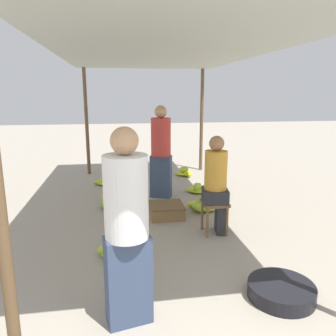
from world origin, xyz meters
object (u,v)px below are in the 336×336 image
(banana_pile_right_0, at_px, (215,196))
(banana_pile_right_1, at_px, (185,172))
(banana_pile_left_0, at_px, (120,248))
(basin_black, at_px, (281,291))
(banana_pile_left_2, at_px, (107,181))
(banana_pile_right_3, at_px, (202,205))
(banana_pile_right_2, at_px, (199,189))
(stool, at_px, (215,208))
(vendor_foreground, at_px, (127,226))
(banana_pile_left_1, at_px, (112,202))
(crate_near, at_px, (166,210))
(vendor_seated, at_px, (217,183))
(shopper_walking_mid, at_px, (161,151))

(banana_pile_right_0, bearing_deg, banana_pile_right_1, 94.43)
(banana_pile_left_0, bearing_deg, banana_pile_right_1, 67.00)
(basin_black, xyz_separation_m, banana_pile_left_2, (-1.71, 4.36, -0.01))
(banana_pile_left_2, bearing_deg, banana_pile_right_3, -49.89)
(banana_pile_left_2, xyz_separation_m, banana_pile_right_2, (1.80, -0.90, 0.00))
(banana_pile_right_1, height_order, banana_pile_right_2, banana_pile_right_1)
(basin_black, relative_size, banana_pile_right_1, 1.33)
(basin_black, distance_m, banana_pile_right_1, 4.78)
(stool, height_order, banana_pile_right_2, stool)
(vendor_foreground, distance_m, banana_pile_left_2, 4.54)
(banana_pile_right_0, xyz_separation_m, banana_pile_right_1, (-0.15, 1.93, -0.01))
(banana_pile_left_1, height_order, crate_near, banana_pile_left_1)
(vendor_foreground, xyz_separation_m, stool, (1.23, 1.64, -0.49))
(crate_near, bearing_deg, vendor_seated, -50.56)
(banana_pile_right_2, distance_m, shopper_walking_mid, 1.15)
(stool, xyz_separation_m, banana_pile_left_2, (-1.52, 2.82, -0.30))
(vendor_seated, distance_m, banana_pile_right_0, 1.50)
(crate_near, relative_size, shopper_walking_mid, 0.31)
(banana_pile_right_3, bearing_deg, vendor_seated, -93.52)
(stool, bearing_deg, banana_pile_right_2, 81.67)
(banana_pile_left_0, relative_size, banana_pile_right_2, 1.02)
(banana_pile_right_1, relative_size, crate_near, 0.89)
(vendor_foreground, bearing_deg, banana_pile_right_2, 67.01)
(banana_pile_right_0, distance_m, crate_near, 1.15)
(banana_pile_left_2, relative_size, banana_pile_right_3, 1.31)
(banana_pile_left_0, relative_size, banana_pile_right_3, 1.19)
(vendor_seated, bearing_deg, stool, -169.95)
(vendor_seated, bearing_deg, banana_pile_right_1, 85.66)
(banana_pile_left_0, height_order, banana_pile_left_2, banana_pile_left_0)
(banana_pile_left_1, relative_size, banana_pile_right_0, 1.04)
(stool, xyz_separation_m, basin_black, (0.19, -1.54, -0.29))
(banana_pile_right_0, relative_size, shopper_walking_mid, 0.29)
(banana_pile_left_2, bearing_deg, banana_pile_right_0, -37.85)
(banana_pile_left_2, relative_size, banana_pile_right_0, 1.29)
(banana_pile_left_2, bearing_deg, vendor_foreground, -86.27)
(banana_pile_right_3, bearing_deg, banana_pile_right_1, 85.33)
(stool, distance_m, banana_pile_left_2, 3.22)
(vendor_seated, xyz_separation_m, banana_pile_left_2, (-1.54, 2.82, -0.65))
(stool, bearing_deg, basin_black, -82.89)
(banana_pile_left_1, bearing_deg, shopper_walking_mid, 27.66)
(banana_pile_left_0, height_order, banana_pile_right_1, banana_pile_left_0)
(banana_pile_left_2, bearing_deg, banana_pile_left_0, -85.92)
(vendor_seated, height_order, banana_pile_right_0, vendor_seated)
(banana_pile_right_0, xyz_separation_m, banana_pile_right_3, (-0.34, -0.39, -0.02))
(banana_pile_left_2, distance_m, banana_pile_right_0, 2.45)
(banana_pile_left_2, relative_size, crate_near, 1.22)
(crate_near, bearing_deg, banana_pile_right_1, 72.02)
(basin_black, bearing_deg, vendor_foreground, -175.93)
(vendor_foreground, xyz_separation_m, banana_pile_right_2, (1.51, 3.56, -0.79))
(crate_near, bearing_deg, basin_black, -71.53)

